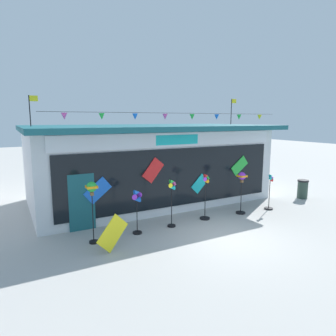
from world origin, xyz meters
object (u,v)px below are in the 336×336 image
object	(u,v)px
wind_spinner_left	(137,203)
wind_spinner_far_right	(270,191)
kite_shop_building	(149,162)
wind_spinner_far_left	(92,194)
wind_spinner_center_left	(172,194)
display_kite_on_ground	(113,233)
trash_bin	(303,189)
wind_spinner_center_right	(206,193)
wind_spinner_right	(242,184)

from	to	relation	value
wind_spinner_left	wind_spinner_far_right	distance (m)	6.10
kite_shop_building	wind_spinner_far_left	distance (m)	5.48
wind_spinner_center_left	wind_spinner_far_right	world-z (taller)	wind_spinner_center_left
display_kite_on_ground	wind_spinner_center_left	bearing A→B (deg)	19.33
wind_spinner_center_left	trash_bin	world-z (taller)	wind_spinner_center_left
wind_spinner_left	wind_spinner_center_right	bearing A→B (deg)	2.60
wind_spinner_left	display_kite_on_ground	world-z (taller)	wind_spinner_left
kite_shop_building	wind_spinner_left	size ratio (longest dim) A/B	7.13
wind_spinner_left	display_kite_on_ground	distance (m)	1.53
trash_bin	display_kite_on_ground	distance (m)	10.18
wind_spinner_far_left	wind_spinner_left	size ratio (longest dim) A/B	1.28
kite_shop_building	display_kite_on_ground	size ratio (longest dim) A/B	11.00
kite_shop_building	wind_spinner_left	xyz separation A→B (m)	(-2.27, -3.93, -0.72)
wind_spinner_far_left	wind_spinner_right	world-z (taller)	wind_spinner_far_left
display_kite_on_ground	trash_bin	bearing A→B (deg)	7.14
wind_spinner_center_left	display_kite_on_ground	world-z (taller)	wind_spinner_center_left
kite_shop_building	trash_bin	size ratio (longest dim) A/B	12.00
wind_spinner_center_right	wind_spinner_far_right	world-z (taller)	wind_spinner_center_right
wind_spinner_far_right	trash_bin	distance (m)	2.93
wind_spinner_left	wind_spinner_center_right	size ratio (longest dim) A/B	0.86
wind_spinner_far_left	wind_spinner_center_right	size ratio (longest dim) A/B	1.09
wind_spinner_far_right	trash_bin	world-z (taller)	wind_spinner_far_right
wind_spinner_center_right	wind_spinner_left	bearing A→B (deg)	-177.40
wind_spinner_right	trash_bin	bearing A→B (deg)	5.21
kite_shop_building	wind_spinner_center_right	world-z (taller)	kite_shop_building
wind_spinner_far_left	trash_bin	size ratio (longest dim) A/B	2.15
wind_spinner_right	display_kite_on_ground	bearing A→B (deg)	-171.41
wind_spinner_left	trash_bin	xyz separation A→B (m)	(8.95, 0.41, -0.62)
wind_spinner_far_left	display_kite_on_ground	world-z (taller)	wind_spinner_far_left
kite_shop_building	wind_spinner_right	world-z (taller)	kite_shop_building
wind_spinner_far_right	display_kite_on_ground	distance (m)	7.28
wind_spinner_left	wind_spinner_far_right	bearing A→B (deg)	-1.23
wind_spinner_far_left	wind_spinner_center_right	world-z (taller)	wind_spinner_far_left
wind_spinner_left	display_kite_on_ground	size ratio (longest dim) A/B	1.54
trash_bin	display_kite_on_ground	world-z (taller)	display_kite_on_ground
trash_bin	wind_spinner_far_left	bearing A→B (deg)	-177.54
wind_spinner_left	trash_bin	world-z (taller)	wind_spinner_left
wind_spinner_center_right	trash_bin	world-z (taller)	wind_spinner_center_right
wind_spinner_far_left	wind_spinner_center_left	bearing A→B (deg)	1.24
wind_spinner_far_left	trash_bin	distance (m)	10.53
wind_spinner_left	trash_bin	distance (m)	8.98
wind_spinner_left	wind_spinner_right	world-z (taller)	wind_spinner_right
wind_spinner_center_right	wind_spinner_far_right	distance (m)	3.21
wind_spinner_right	trash_bin	distance (m)	4.43
wind_spinner_center_left	trash_bin	xyz separation A→B (m)	(7.60, 0.39, -0.74)
kite_shop_building	wind_spinner_right	bearing A→B (deg)	-59.14
wind_spinner_center_right	trash_bin	distance (m)	6.09
wind_spinner_center_left	display_kite_on_ground	xyz separation A→B (m)	(-2.50, -0.88, -0.67)
wind_spinner_far_left	wind_spinner_center_right	xyz separation A→B (m)	(4.41, 0.17, -0.54)
trash_bin	wind_spinner_right	bearing A→B (deg)	-174.79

